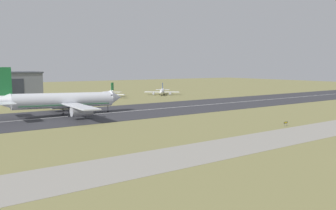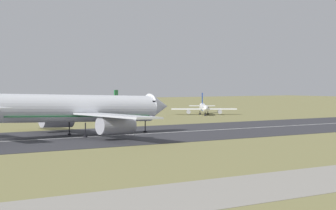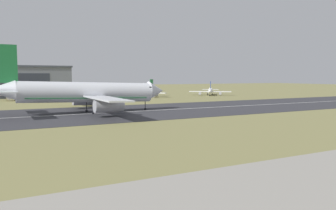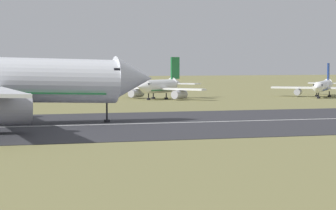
{
  "view_description": "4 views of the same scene",
  "coord_description": "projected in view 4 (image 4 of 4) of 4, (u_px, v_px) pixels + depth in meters",
  "views": [
    {
      "loc": [
        -67.31,
        -31.58,
        19.41
      ],
      "look_at": [
        8.3,
        81.0,
        3.55
      ],
      "focal_mm": 35.0,
      "sensor_mm": 36.0,
      "label": 1
    },
    {
      "loc": [
        -96.84,
        -28.66,
        11.76
      ],
      "look_at": [
        -11.64,
        88.87,
        6.83
      ],
      "focal_mm": 70.0,
      "sensor_mm": 36.0,
      "label": 2
    },
    {
      "loc": [
        -52.45,
        1.36,
        10.86
      ],
      "look_at": [
        -10.13,
        84.17,
        2.72
      ],
      "focal_mm": 35.0,
      "sensor_mm": 36.0,
      "label": 3
    },
    {
      "loc": [
        -36.07,
        -7.6,
        8.7
      ],
      "look_at": [
        -8.58,
        78.36,
        3.56
      ],
      "focal_mm": 85.0,
      "sensor_mm": 36.0,
      "label": 4
    }
  ],
  "objects": [
    {
      "name": "runway_centreline",
      "position": [
        189.0,
        122.0,
        109.8
      ],
      "size": [
        425.65,
        0.7,
        0.01
      ],
      "primitive_type": "cube",
      "color": "silver",
      "rests_on": "runway_strip"
    },
    {
      "name": "airplane_parked_centre",
      "position": [
        160.0,
        87.0,
        174.98
      ],
      "size": [
        18.19,
        20.07,
        9.32
      ],
      "color": "white",
      "rests_on": "ground_plane"
    },
    {
      "name": "runway_strip",
      "position": [
        189.0,
        123.0,
        109.8
      ],
      "size": [
        472.94,
        44.52,
        0.06
      ],
      "primitive_type": "cube",
      "color": "#333338",
      "rests_on": "ground_plane"
    },
    {
      "name": "airplane_parked_east",
      "position": [
        323.0,
        86.0,
        186.55
      ],
      "size": [
        21.92,
        23.01,
        7.89
      ],
      "color": "white",
      "rests_on": "ground_plane"
    }
  ]
}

